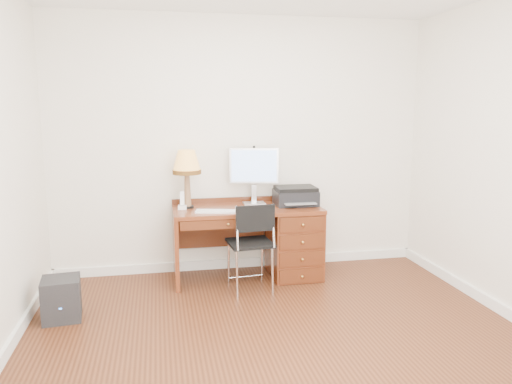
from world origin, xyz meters
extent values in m
plane|color=#3E1D0E|center=(0.00, 0.00, 0.00)|extent=(4.00, 4.00, 0.00)
plane|color=white|center=(0.00, 1.75, 1.35)|extent=(4.00, 0.00, 4.00)
cube|color=white|center=(0.00, 1.74, 0.05)|extent=(4.00, 0.03, 0.10)
cube|color=white|center=(-1.99, 0.00, 0.05)|extent=(0.03, 3.50, 0.10)
cube|color=white|center=(1.99, 0.00, 0.05)|extent=(0.03, 3.50, 0.10)
cube|color=maroon|center=(0.00, 1.40, 0.73)|extent=(1.50, 0.65, 0.04)
cube|color=maroon|center=(0.50, 1.40, 0.35)|extent=(0.50, 0.61, 0.71)
cube|color=maroon|center=(-0.73, 1.40, 0.35)|extent=(0.04, 0.61, 0.71)
cube|color=#552411|center=(-0.24, 1.69, 0.46)|extent=(0.96, 0.03, 0.39)
cube|color=#552411|center=(-0.24, 1.09, 0.66)|extent=(0.91, 0.03, 0.09)
sphere|color=#BF8C3F|center=(0.50, 1.06, 0.35)|extent=(0.03, 0.03, 0.03)
cube|color=silver|center=(0.10, 1.55, 0.76)|extent=(0.25, 0.20, 0.02)
cube|color=silver|center=(0.10, 1.60, 0.86)|extent=(0.06, 0.04, 0.18)
cube|color=silver|center=(0.10, 1.58, 1.15)|extent=(0.51, 0.14, 0.37)
cube|color=#4C8CF2|center=(0.10, 1.55, 1.15)|extent=(0.46, 0.09, 0.33)
cube|color=white|center=(-0.31, 1.22, 0.76)|extent=(0.48, 0.24, 0.02)
cylinder|color=black|center=(0.43, 1.37, 0.75)|extent=(0.24, 0.24, 0.01)
ellipsoid|color=white|center=(0.43, 1.37, 0.78)|extent=(0.11, 0.07, 0.04)
cube|color=black|center=(0.52, 1.44, 0.83)|extent=(0.43, 0.34, 0.15)
cube|color=black|center=(0.52, 1.44, 0.92)|extent=(0.42, 0.32, 0.04)
cylinder|color=black|center=(-0.60, 1.49, 0.76)|extent=(0.12, 0.12, 0.02)
cone|color=brown|center=(-0.60, 1.49, 0.95)|extent=(0.08, 0.08, 0.35)
cone|color=gold|center=(-0.60, 1.49, 1.23)|extent=(0.28, 0.28, 0.22)
cylinder|color=#593814|center=(-0.60, 1.49, 1.12)|extent=(0.29, 0.29, 0.04)
cube|color=white|center=(-0.65, 1.44, 0.77)|extent=(0.09, 0.09, 0.04)
cube|color=white|center=(-0.65, 1.44, 0.86)|extent=(0.05, 0.06, 0.14)
cylinder|color=black|center=(0.36, 1.50, 0.80)|extent=(0.09, 0.09, 0.11)
cube|color=black|center=(-0.03, 1.08, 0.46)|extent=(0.44, 0.44, 0.03)
cube|color=black|center=(-0.03, 0.88, 0.75)|extent=(0.37, 0.06, 0.25)
cylinder|color=silver|center=(-0.20, 1.25, 0.23)|extent=(0.02, 0.02, 0.46)
cylinder|color=silver|center=(0.15, 1.25, 0.23)|extent=(0.02, 0.02, 0.46)
cylinder|color=silver|center=(-0.20, 0.91, 0.23)|extent=(0.02, 0.02, 0.46)
cylinder|color=silver|center=(0.15, 0.91, 0.23)|extent=(0.02, 0.02, 0.46)
cylinder|color=silver|center=(-0.20, 0.88, 0.67)|extent=(0.02, 0.02, 0.41)
cylinder|color=silver|center=(0.15, 0.88, 0.67)|extent=(0.02, 0.02, 0.41)
cube|color=black|center=(-1.71, 0.69, 0.18)|extent=(0.34, 0.34, 0.36)
camera|label=1|loc=(-0.88, -3.52, 1.80)|focal=35.00mm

